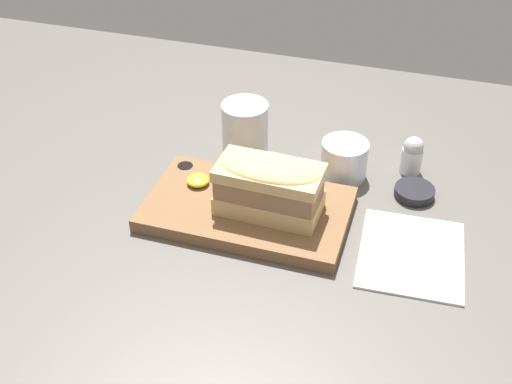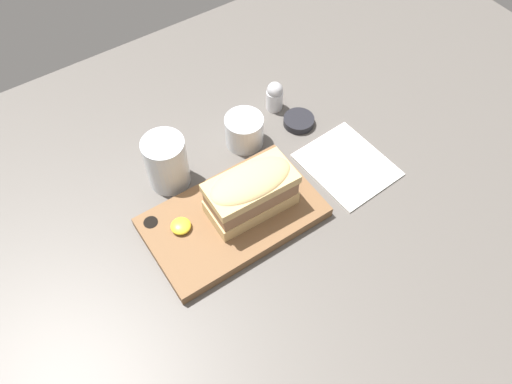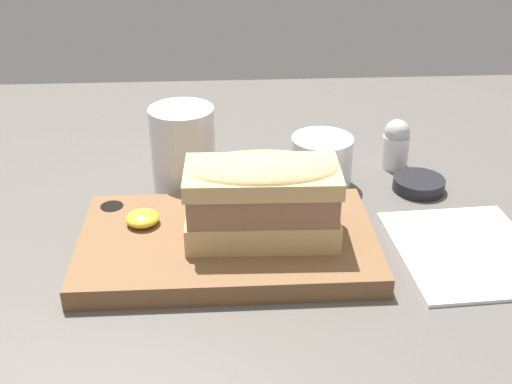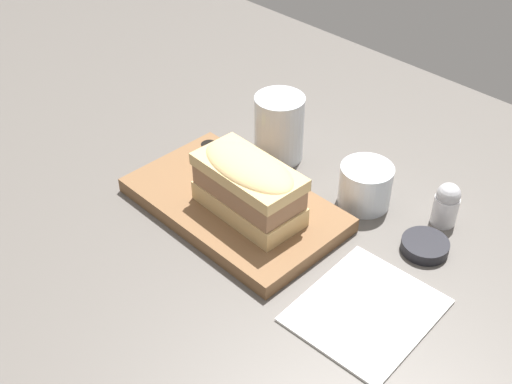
{
  "view_description": "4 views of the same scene",
  "coord_description": "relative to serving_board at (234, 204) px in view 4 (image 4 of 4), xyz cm",
  "views": [
    {
      "loc": [
        28.28,
        -68.75,
        64.67
      ],
      "look_at": [
        6.42,
        1.79,
        8.47
      ],
      "focal_mm": 45.0,
      "sensor_mm": 36.0,
      "label": 1
    },
    {
      "loc": [
        -18.9,
        -37.91,
        78.4
      ],
      "look_at": [
        8.43,
        2.63,
        9.22
      ],
      "focal_mm": 35.0,
      "sensor_mm": 36.0,
      "label": 2
    },
    {
      "loc": [
        3.96,
        -52.8,
        39.91
      ],
      "look_at": [
        7.24,
        2.3,
        9.97
      ],
      "focal_mm": 45.0,
      "sensor_mm": 36.0,
      "label": 3
    },
    {
      "loc": [
        57.13,
        -43.76,
        61.47
      ],
      "look_at": [
        10.74,
        2.03,
        10.02
      ],
      "focal_mm": 45.0,
      "sensor_mm": 36.0,
      "label": 4
    }
  ],
  "objects": [
    {
      "name": "dining_table",
      "position": [
        -4.29,
        -3.95,
        -2.12
      ],
      "size": [
        191.75,
        120.25,
        2.0
      ],
      "color": "#56514C",
      "rests_on": "ground"
    },
    {
      "name": "serving_board",
      "position": [
        0.0,
        0.0,
        0.0
      ],
      "size": [
        30.81,
        18.23,
        2.28
      ],
      "color": "brown",
      "rests_on": "dining_table"
    },
    {
      "name": "sandwich",
      "position": [
        3.63,
        -0.52,
        5.9
      ],
      "size": [
        15.64,
        8.25,
        8.91
      ],
      "rotation": [
        0.0,
        0.0,
        -0.03
      ],
      "color": "tan",
      "rests_on": "serving_board"
    },
    {
      "name": "mustard_dollop",
      "position": [
        -8.91,
        2.5,
        1.82
      ],
      "size": [
        3.56,
        3.56,
        1.42
      ],
      "color": "yellow",
      "rests_on": "serving_board"
    },
    {
      "name": "water_glass",
      "position": [
        -4.94,
        14.41,
        3.53
      ],
      "size": [
        7.8,
        7.8,
        10.71
      ],
      "color": "silver",
      "rests_on": "dining_table"
    },
    {
      "name": "wine_glass",
      "position": [
        12.09,
        14.6,
        1.92
      ],
      "size": [
        7.63,
        7.63,
        6.4
      ],
      "color": "silver",
      "rests_on": "dining_table"
    },
    {
      "name": "napkin",
      "position": [
        25.24,
        -1.73,
        -0.92
      ],
      "size": [
        15.48,
        17.81,
        0.4
      ],
      "rotation": [
        0.0,
        0.0,
        0.06
      ],
      "color": "white",
      "rests_on": "dining_table"
    },
    {
      "name": "salt_shaker",
      "position": [
        22.62,
        19.13,
        2.21
      ],
      "size": [
        3.5,
        3.5,
        6.65
      ],
      "color": "white",
      "rests_on": "dining_table"
    },
    {
      "name": "condiment_dish",
      "position": [
        24.07,
        12.42,
        -0.32
      ],
      "size": [
        6.38,
        6.38,
        1.58
      ],
      "color": "black",
      "rests_on": "dining_table"
    }
  ]
}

